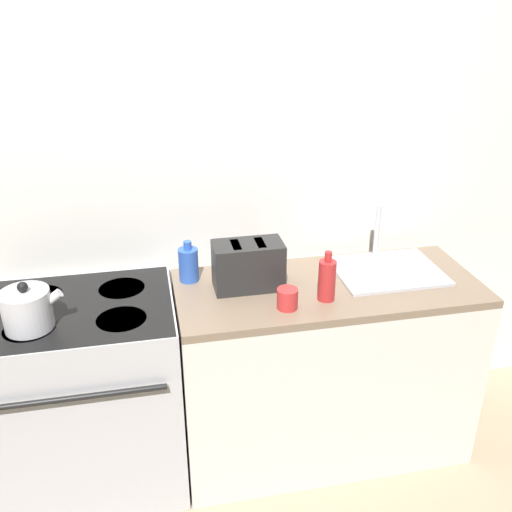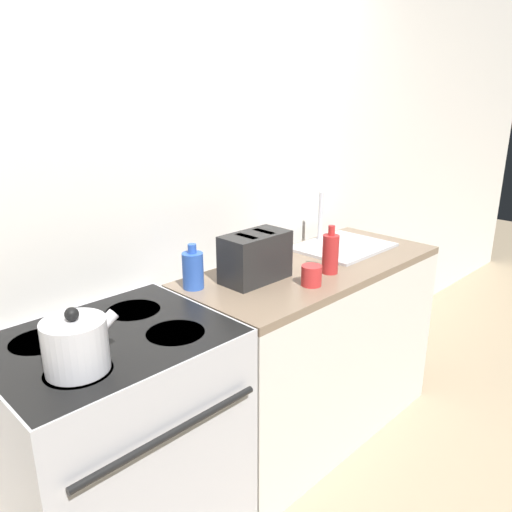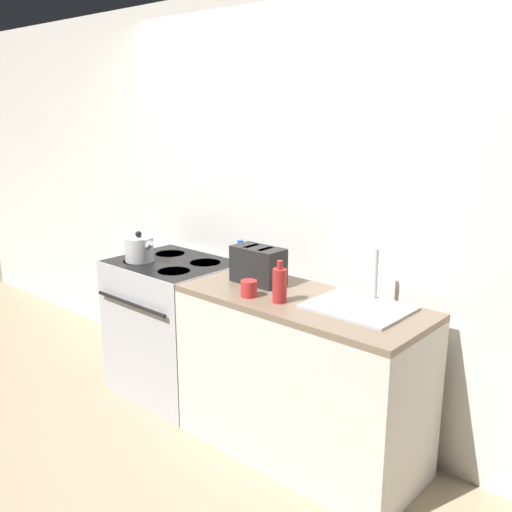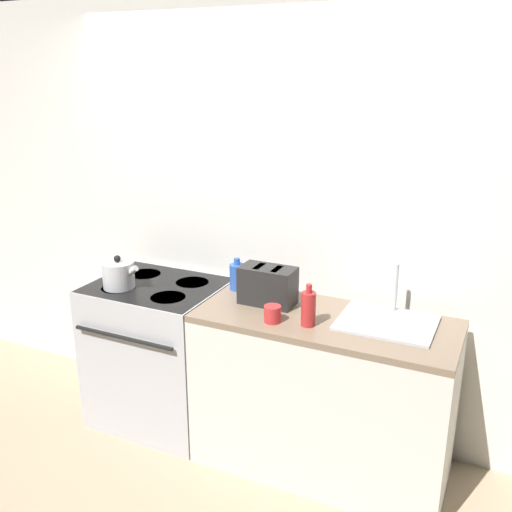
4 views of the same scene
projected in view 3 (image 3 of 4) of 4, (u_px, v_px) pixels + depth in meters
name	position (u px, v px, depth m)	size (l,w,h in m)	color
ground_plane	(202.00, 440.00, 3.37)	(12.00, 12.00, 0.00)	tan
wall_back	(279.00, 208.00, 3.54)	(8.00, 0.05, 2.60)	silver
stove	(174.00, 326.00, 3.86)	(0.79, 0.67, 0.92)	#B7B7BC
counter_block	(300.00, 377.00, 3.15)	(1.38, 0.59, 0.92)	silver
kettle	(140.00, 249.00, 3.75)	(0.24, 0.19, 0.20)	silver
toaster	(258.00, 265.00, 3.27)	(0.31, 0.17, 0.21)	black
sink_tray	(359.00, 306.00, 2.88)	(0.49, 0.39, 0.28)	#B7B7BC
bottle_blue	(240.00, 258.00, 3.53)	(0.09, 0.09, 0.19)	#2D56B7
bottle_red	(280.00, 285.00, 2.95)	(0.07, 0.07, 0.22)	#B72828
cup_red	(249.00, 289.00, 3.05)	(0.09, 0.09, 0.09)	red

